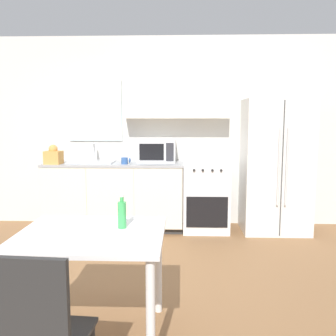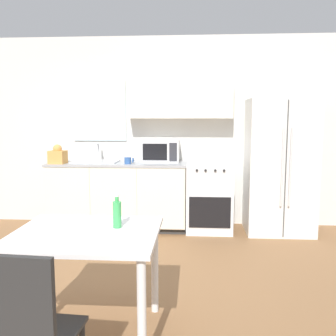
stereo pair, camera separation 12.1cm
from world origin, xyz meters
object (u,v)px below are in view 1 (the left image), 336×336
Objects in this scene: oven_range at (206,197)px; microwave at (157,151)px; drink_bottle at (122,214)px; coffee_mug at (125,161)px; refrigerator at (275,166)px; dining_table at (91,249)px; dining_chair_near at (39,330)px.

microwave is (-0.68, 0.12, 0.63)m from oven_range.
microwave is at bearing 88.37° from drink_bottle.
drink_bottle is (-0.08, -2.65, -0.22)m from microwave.
refrigerator is at bearing 3.47° from coffee_mug.
dining_table is 1.07× the size of dining_chair_near.
oven_range is 3.61m from dining_chair_near.
microwave is 0.52× the size of dining_table.
dining_chair_near is at bearing -119.57° from refrigerator.
microwave is 3.64m from dining_chair_near.
drink_bottle is (0.26, 0.93, 0.33)m from dining_chair_near.
oven_range is 2.68m from drink_bottle.
dining_chair_near is at bearing -106.31° from oven_range.
oven_range is 1.00× the size of dining_chair_near.
dining_table is at bearing -86.84° from coffee_mug.
oven_range is at bearing 178.86° from refrigerator.
coffee_mug is 2.42m from drink_bottle.
oven_range is 1.79× the size of microwave.
dining_table is (-0.96, -2.65, 0.19)m from oven_range.
coffee_mug is at bearing 95.32° from dining_chair_near.
drink_bottle is at bearing -124.03° from refrigerator.
coffee_mug is 0.13× the size of dining_table.
coffee_mug is 2.53m from dining_table.
dining_table is 0.82m from dining_chair_near.
refrigerator is 1.94× the size of dining_chair_near.
coffee_mug is (-0.41, -0.26, -0.11)m from microwave.
refrigerator reaches higher than dining_table.
drink_bottle is at bearing -81.98° from coffee_mug.
oven_range is 0.52× the size of refrigerator.
oven_range is at bearing 73.35° from drink_bottle.
refrigerator is 1.64m from microwave.
dining_chair_near is at bearing -94.01° from dining_table.
refrigerator is 7.36× the size of drink_bottle.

